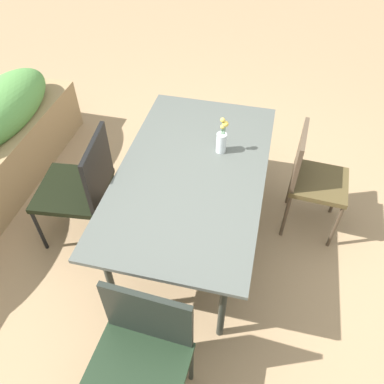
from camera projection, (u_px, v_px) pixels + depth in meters
The scene contains 6 objects.
ground_plane at pixel (196, 246), 3.02m from camera, with size 12.00×12.00×0.00m, color #9E7F5B.
dining_table at pixel (192, 176), 2.57m from camera, with size 1.68×0.96×0.74m.
chair_end_left at pixel (140, 358), 1.91m from camera, with size 0.51×0.51×0.88m.
chair_near_right at pixel (311, 176), 2.82m from camera, with size 0.44×0.44×0.88m.
chair_far_side at pixel (82, 184), 2.77m from camera, with size 0.55×0.55×0.91m.
flower_vase at pixel (222, 139), 2.60m from camera, with size 0.07×0.07×0.28m.
Camera 1 is at (-1.75, -0.38, 2.47)m, focal length 35.84 mm.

